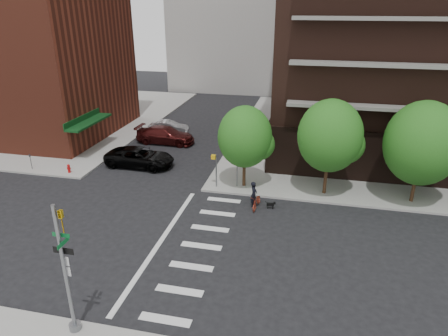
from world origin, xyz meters
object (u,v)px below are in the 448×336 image
(fire_hydrant, at_px, (69,168))
(parked_car_silver, at_px, (169,127))
(parked_car_black, at_px, (140,157))
(parked_car_maroon, at_px, (165,135))
(scooter, at_px, (257,202))
(dog_walker, at_px, (254,194))
(traffic_signal, at_px, (67,281))

(fire_hydrant, height_order, parked_car_silver, parked_car_silver)
(parked_car_black, xyz_separation_m, parked_car_silver, (-0.80, 9.41, -0.12))
(parked_car_maroon, bearing_deg, parked_car_black, -178.77)
(scooter, bearing_deg, parked_car_silver, 133.64)
(dog_walker, bearing_deg, traffic_signal, 160.56)
(scooter, bearing_deg, parked_car_maroon, 138.33)
(traffic_signal, relative_size, parked_car_black, 1.02)
(fire_hydrant, xyz_separation_m, scooter, (15.95, -2.46, -0.06))
(parked_car_black, xyz_separation_m, scooter, (10.95, -5.38, -0.33))
(parked_car_maroon, xyz_separation_m, dog_walker, (10.70, -11.47, 0.07))
(parked_car_maroon, height_order, dog_walker, dog_walker)
(traffic_signal, distance_m, parked_car_maroon, 25.10)
(parked_car_maroon, distance_m, scooter, 16.02)
(parked_car_maroon, relative_size, parked_car_silver, 1.39)
(traffic_signal, height_order, parked_car_maroon, traffic_signal)
(traffic_signal, relative_size, parked_car_maroon, 1.02)
(traffic_signal, relative_size, scooter, 3.19)
(parked_car_maroon, xyz_separation_m, scooter, (10.95, -11.68, -0.36))
(fire_hydrant, distance_m, scooter, 16.14)
(parked_car_maroon, distance_m, dog_walker, 15.68)
(parked_car_black, distance_m, scooter, 12.21)
(dog_walker, bearing_deg, parked_car_silver, 42.30)
(traffic_signal, distance_m, parked_car_silver, 28.32)
(parked_car_silver, bearing_deg, scooter, -146.98)
(traffic_signal, distance_m, dog_walker, 14.35)
(fire_hydrant, height_order, scooter, scooter)
(fire_hydrant, bearing_deg, scooter, -8.75)
(traffic_signal, xyz_separation_m, dog_walker, (5.67, 13.06, -1.78))
(traffic_signal, height_order, parked_car_silver, traffic_signal)
(scooter, distance_m, dog_walker, 0.54)
(fire_hydrant, bearing_deg, parked_car_black, 30.37)
(traffic_signal, xyz_separation_m, parked_car_silver, (-5.83, 27.64, -2.00))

